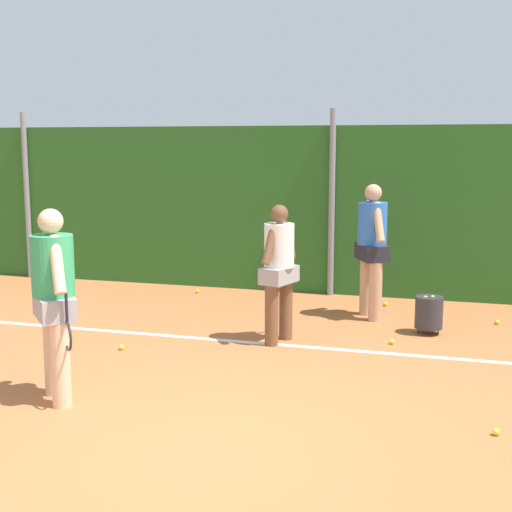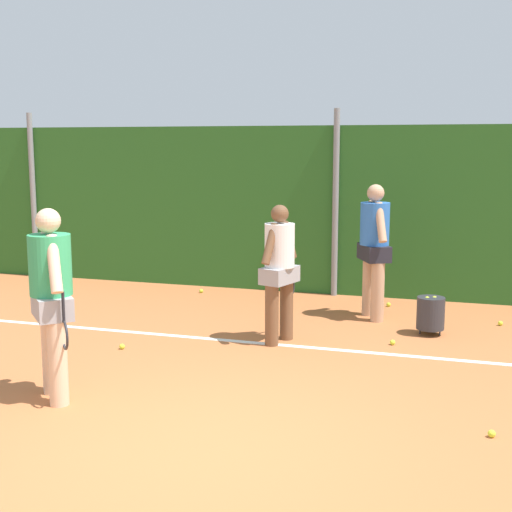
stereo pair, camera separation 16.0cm
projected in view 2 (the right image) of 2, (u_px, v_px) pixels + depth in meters
The scene contains 15 objects.
ground_plane at pixel (257, 378), 7.47m from camera, with size 30.18×30.18×0.00m, color #B76638.
hedge_fence_backdrop at pixel (337, 211), 11.50m from camera, with size 19.62×0.25×2.76m, color #286023.
fence_post_left at pixel (33, 196), 12.96m from camera, with size 0.10×0.10×3.02m, color gray.
fence_post_center at pixel (335, 204), 11.31m from camera, with size 0.10×0.10×3.02m, color gray.
court_baseline_paint at pixel (287, 345), 8.66m from camera, with size 14.34×0.10×0.01m, color white.
player_foreground_near at pixel (52, 294), 6.70m from camera, with size 0.66×0.62×1.87m.
player_midcourt at pixel (280, 266), 8.67m from camera, with size 0.44×0.79×1.73m.
player_backcourt_far at pixel (374, 244), 9.87m from camera, with size 0.55×0.73×1.91m.
ball_hopper at pixel (431, 313), 9.11m from camera, with size 0.36×0.36×0.51m.
tennis_ball_0 at pixel (492, 434), 5.95m from camera, with size 0.07×0.07×0.07m, color #CCDB33.
tennis_ball_1 at pixel (500, 323), 9.61m from camera, with size 0.07×0.07×0.07m, color #CCDB33.
tennis_ball_3 at pixel (122, 347), 8.51m from camera, with size 0.07×0.07×0.07m, color #CCDB33.
tennis_ball_4 at pixel (393, 342), 8.69m from camera, with size 0.07×0.07×0.07m, color #CCDB33.
tennis_ball_5 at pixel (389, 305), 10.73m from camera, with size 0.07×0.07×0.07m, color #CCDB33.
tennis_ball_9 at pixel (201, 291), 11.72m from camera, with size 0.07×0.07×0.07m, color #CCDB33.
Camera 2 is at (2.10, -4.99, 2.47)m, focal length 49.22 mm.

